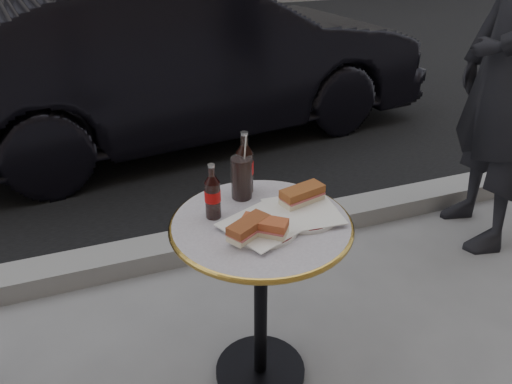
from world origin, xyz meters
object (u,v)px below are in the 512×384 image
object	(u,v)px
bistro_table	(261,305)
plate_right	(303,213)
cola_glass	(242,178)
parked_car	(185,58)
cola_bottle_right	(245,162)
plate_left	(262,228)
cola_bottle_left	(212,191)

from	to	relation	value
bistro_table	plate_right	size ratio (longest dim) A/B	2.98
cola_glass	parked_car	bearing A→B (deg)	81.81
cola_glass	plate_right	bearing A→B (deg)	-50.88
cola_bottle_right	cola_glass	xyz separation A→B (m)	(-0.03, -0.04, -0.04)
bistro_table	cola_bottle_right	distance (m)	0.53
parked_car	cola_glass	bearing A→B (deg)	164.01
plate_left	cola_glass	bearing A→B (deg)	88.06
bistro_table	cola_bottle_right	bearing A→B (deg)	85.13
plate_left	cola_glass	distance (m)	0.24
plate_right	cola_bottle_left	xyz separation A→B (m)	(-0.29, 0.10, 0.09)
plate_left	parked_car	xyz separation A→B (m)	(0.35, 2.63, -0.09)
plate_right	cola_bottle_left	bearing A→B (deg)	161.52
cola_glass	cola_bottle_left	bearing A→B (deg)	-145.02
cola_glass	parked_car	world-z (taller)	parked_car
plate_right	cola_glass	world-z (taller)	cola_glass
plate_left	cola_bottle_left	size ratio (longest dim) A/B	1.19
plate_left	parked_car	world-z (taller)	parked_car
bistro_table	parked_car	distance (m)	2.62
plate_left	plate_right	xyz separation A→B (m)	(0.16, 0.04, 0.00)
bistro_table	parked_car	xyz separation A→B (m)	(0.34, 2.59, 0.28)
parked_car	cola_bottle_left	bearing A→B (deg)	161.31
bistro_table	parked_car	bearing A→B (deg)	82.51
bistro_table	plate_right	xyz separation A→B (m)	(0.15, -0.01, 0.37)
plate_right	cola_glass	size ratio (longest dim) A/B	1.54
plate_right	cola_bottle_right	distance (m)	0.29
cola_bottle_left	cola_glass	xyz separation A→B (m)	(0.13, 0.09, -0.02)
cola_glass	parked_car	distance (m)	2.44
bistro_table	cola_bottle_left	world-z (taller)	cola_bottle_left
plate_left	cola_bottle_left	distance (m)	0.21
plate_left	parked_car	distance (m)	2.66
cola_bottle_left	parked_car	bearing A→B (deg)	79.11
plate_right	cola_glass	bearing A→B (deg)	129.12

